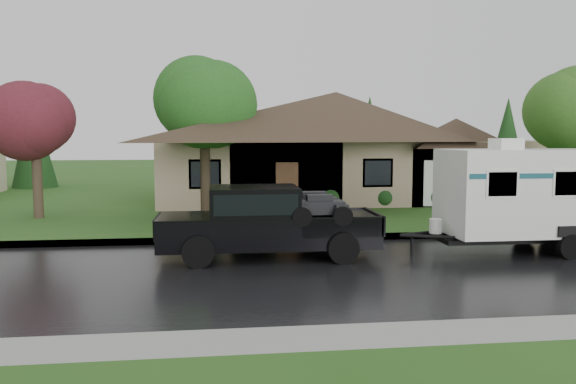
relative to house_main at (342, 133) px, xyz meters
The scene contains 11 objects.
ground 14.48m from the house_main, 99.41° to the right, with size 140.00×140.00×0.00m, color #27571B.
road 16.40m from the house_main, 98.24° to the right, with size 140.00×8.00×0.01m, color black.
curb 12.32m from the house_main, 101.19° to the right, with size 140.00×0.50×0.15m, color gray.
lawn 4.36m from the house_main, 153.11° to the left, with size 140.00×26.00×0.15m, color #27571B.
house_main is the anchor object (origin of this frame).
tree_left_green 8.66m from the house_main, 146.01° to the right, with size 4.02×4.02×6.65m.
tree_red 15.04m from the house_main, 155.57° to the right, with size 3.23×3.23×5.34m.
tree_right_green 10.92m from the house_main, 44.58° to the right, with size 3.61×3.61×5.98m.
shrub_row 5.42m from the house_main, 93.69° to the right, with size 13.60×1.00×1.00m.
pickup_truck 15.25m from the house_main, 110.51° to the right, with size 6.01×2.28×2.00m.
travel_trailer 14.64m from the house_main, 75.88° to the right, with size 7.41×2.60×3.33m.
Camera 1 is at (-4.19, -15.62, 3.36)m, focal length 35.00 mm.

